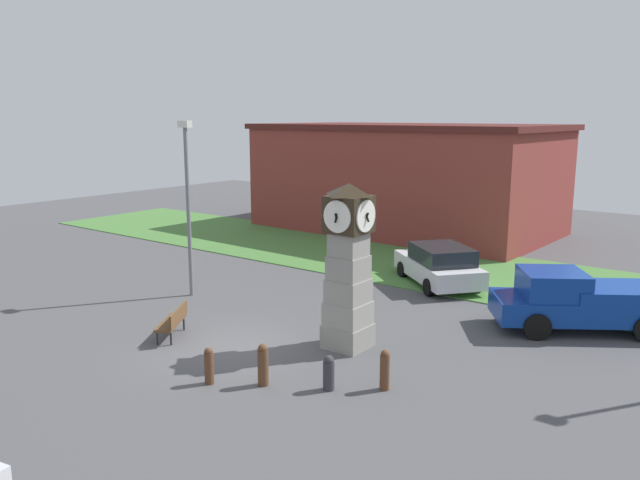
{
  "coord_description": "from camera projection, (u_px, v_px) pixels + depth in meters",
  "views": [
    {
      "loc": [
        12.2,
        -11.79,
        6.47
      ],
      "look_at": [
        1.05,
        2.82,
        2.79
      ],
      "focal_mm": 35.0,
      "sensor_mm": 36.0,
      "label": 1
    }
  ],
  "objects": [
    {
      "name": "bench",
      "position": [
        173.0,
        320.0,
        18.4
      ],
      "size": [
        1.32,
        1.63,
        0.9
      ],
      "color": "brown",
      "rests_on": "ground_plane"
    },
    {
      "name": "car_silver_hatch",
      "position": [
        439.0,
        265.0,
        24.04
      ],
      "size": [
        4.67,
        4.34,
        1.59
      ],
      "color": "silver",
      "rests_on": "ground_plane"
    },
    {
      "name": "ground_plane",
      "position": [
        231.0,
        347.0,
        17.72
      ],
      "size": [
        66.7,
        66.7,
        0.0
      ],
      "primitive_type": "plane",
      "color": "#4C4C4F"
    },
    {
      "name": "bollard_end_row",
      "position": [
        209.0,
        365.0,
        15.22
      ],
      "size": [
        0.23,
        0.23,
        0.93
      ],
      "color": "brown",
      "rests_on": "ground_plane"
    },
    {
      "name": "pickup_truck",
      "position": [
        581.0,
        301.0,
        18.96
      ],
      "size": [
        5.41,
        4.53,
        1.85
      ],
      "color": "navy",
      "rests_on": "ground_plane"
    },
    {
      "name": "bollard_far_row",
      "position": [
        263.0,
        364.0,
        15.12
      ],
      "size": [
        0.26,
        0.26,
        1.06
      ],
      "color": "brown",
      "rests_on": "ground_plane"
    },
    {
      "name": "clock_tower",
      "position": [
        348.0,
        268.0,
        17.29
      ],
      "size": [
        1.33,
        1.34,
        4.67
      ],
      "color": "gray",
      "rests_on": "ground_plane"
    },
    {
      "name": "bollard_near_tower",
      "position": [
        385.0,
        370.0,
        14.88
      ],
      "size": [
        0.24,
        0.24,
        1.0
      ],
      "color": "brown",
      "rests_on": "ground_plane"
    },
    {
      "name": "street_lamp_far_side",
      "position": [
        188.0,
        196.0,
        22.12
      ],
      "size": [
        0.5,
        0.24,
        6.29
      ],
      "color": "slate",
      "rests_on": "ground_plane"
    },
    {
      "name": "grass_verge_far",
      "position": [
        370.0,
        256.0,
        29.13
      ],
      "size": [
        40.02,
        7.86,
        0.04
      ],
      "primitive_type": "cube",
      "color": "#477A38",
      "rests_on": "ground_plane"
    },
    {
      "name": "bollard_mid_row",
      "position": [
        329.0,
        372.0,
        14.88
      ],
      "size": [
        0.28,
        0.28,
        0.87
      ],
      "color": "#333338",
      "rests_on": "ground_plane"
    },
    {
      "name": "warehouse_blue_far",
      "position": [
        405.0,
        177.0,
        35.48
      ],
      "size": [
        16.8,
        9.65,
        6.0
      ],
      "color": "maroon",
      "rests_on": "ground_plane"
    }
  ]
}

